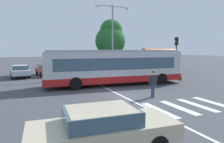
{
  "coord_description": "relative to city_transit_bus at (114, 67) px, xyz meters",
  "views": [
    {
      "loc": [
        -6.02,
        -11.37,
        3.12
      ],
      "look_at": [
        0.4,
        3.87,
        1.3
      ],
      "focal_mm": 32.45,
      "sensor_mm": 36.0,
      "label": 1
    }
  ],
  "objects": [
    {
      "name": "foreground_sedan",
      "position": [
        -4.99,
        -10.58,
        -0.82
      ],
      "size": [
        4.59,
        2.06,
        1.35
      ],
      "color": "black",
      "rests_on": "ground_plane"
    },
    {
      "name": "twin_arm_street_lamp",
      "position": [
        2.7,
        6.79,
        3.63
      ],
      "size": [
        4.44,
        0.32,
        8.41
      ],
      "color": "#939399",
      "rests_on": "ground_plane"
    },
    {
      "name": "bus_stop_shelter",
      "position": [
        8.68,
        5.43,
        0.83
      ],
      "size": [
        4.9,
        1.54,
        3.25
      ],
      "color": "#28282B",
      "rests_on": "ground_plane"
    },
    {
      "name": "background_tree_right",
      "position": [
        5.73,
        14.78,
        3.37
      ],
      "size": [
        4.92,
        4.92,
        8.02
      ],
      "color": "brown",
      "rests_on": "ground_plane"
    },
    {
      "name": "parked_car_blue",
      "position": [
        0.53,
        8.34,
        -0.82
      ],
      "size": [
        1.97,
        4.55,
        1.35
      ],
      "color": "black",
      "rests_on": "ground_plane"
    },
    {
      "name": "lane_center_line",
      "position": [
        -1.25,
        -2.79,
        -1.59
      ],
      "size": [
        0.16,
        24.0,
        0.01
      ],
      "primitive_type": "cube",
      "color": "silver",
      "rests_on": "ground_plane"
    },
    {
      "name": "parked_car_champagne",
      "position": [
        2.99,
        8.74,
        -0.82
      ],
      "size": [
        2.17,
        4.63,
        1.35
      ],
      "color": "black",
      "rests_on": "ground_plane"
    },
    {
      "name": "ground_plane",
      "position": [
        -1.02,
        -4.79,
        -1.59
      ],
      "size": [
        160.0,
        160.0,
        0.0
      ],
      "primitive_type": "plane",
      "color": "#424449"
    },
    {
      "name": "pedestrian_crossing_street",
      "position": [
        0.43,
        -5.26,
        -0.62
      ],
      "size": [
        0.57,
        0.34,
        1.72
      ],
      "color": "#333856",
      "rests_on": "ground_plane"
    },
    {
      "name": "city_transit_bus",
      "position": [
        0.0,
        0.0,
        0.0
      ],
      "size": [
        12.3,
        3.35,
        3.06
      ],
      "color": "black",
      "rests_on": "ground_plane"
    },
    {
      "name": "traffic_light_far_corner",
      "position": [
        8.71,
        2.36,
        1.43
      ],
      "size": [
        0.33,
        0.32,
        4.48
      ],
      "color": "#28282B",
      "rests_on": "ground_plane"
    },
    {
      "name": "crosswalk_painted_stripes",
      "position": [
        -0.24,
        -7.77,
        -1.58
      ],
      "size": [
        6.79,
        2.89,
        0.01
      ],
      "color": "silver",
      "rests_on": "ground_plane"
    },
    {
      "name": "parked_car_silver",
      "position": [
        -7.81,
        8.57,
        -0.82
      ],
      "size": [
        2.21,
        4.64,
        1.35
      ],
      "color": "black",
      "rests_on": "ground_plane"
    },
    {
      "name": "parked_car_black",
      "position": [
        -2.39,
        8.31,
        -0.82
      ],
      "size": [
        2.34,
        4.68,
        1.35
      ],
      "color": "black",
      "rests_on": "ground_plane"
    },
    {
      "name": "parked_car_red",
      "position": [
        -4.97,
        8.94,
        -0.82
      ],
      "size": [
        2.35,
        4.69,
        1.35
      ],
      "color": "black",
      "rests_on": "ground_plane"
    }
  ]
}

